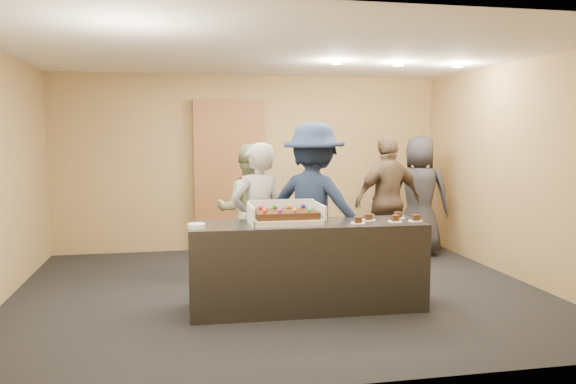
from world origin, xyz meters
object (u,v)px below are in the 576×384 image
object	(u,v)px
sheet_cake	(286,214)
plate_stack	(196,226)
person_navy_man	(314,208)
storage_cabinet	(229,176)
person_server_grey	(258,221)
person_sage_man	(248,210)
person_dark_suit	(419,195)
serving_counter	(307,266)
cake_box	(285,218)
person_brown_extra	(388,200)

from	to	relation	value
sheet_cake	plate_stack	world-z (taller)	sheet_cake
sheet_cake	person_navy_man	bearing A→B (deg)	53.88
storage_cabinet	person_server_grey	xyz separation A→B (m)	(0.07, -2.64, -0.30)
person_sage_man	person_dark_suit	world-z (taller)	person_dark_suit
serving_counter	cake_box	xyz separation A→B (m)	(-0.23, 0.03, 0.50)
sheet_cake	person_server_grey	distance (m)	0.52
cake_box	person_sage_man	size ratio (longest dim) A/B	0.44
sheet_cake	person_dark_suit	size ratio (longest dim) A/B	0.35
storage_cabinet	plate_stack	distance (m)	3.27
person_sage_man	plate_stack	bearing A→B (deg)	74.00
storage_cabinet	person_navy_man	world-z (taller)	storage_cabinet
person_server_grey	person_dark_suit	bearing A→B (deg)	-165.97
person_brown_extra	person_navy_man	bearing A→B (deg)	24.96
serving_counter	person_server_grey	xyz separation A→B (m)	(-0.45, 0.45, 0.41)
serving_counter	person_server_grey	bearing A→B (deg)	136.53
serving_counter	cake_box	world-z (taller)	cake_box
storage_cabinet	person_brown_extra	world-z (taller)	storage_cabinet
cake_box	storage_cabinet	bearing A→B (deg)	95.53
sheet_cake	plate_stack	bearing A→B (deg)	-172.92
serving_counter	plate_stack	world-z (taller)	plate_stack
serving_counter	person_dark_suit	bearing A→B (deg)	46.63
plate_stack	person_navy_man	size ratio (longest dim) A/B	0.09
storage_cabinet	person_navy_man	bearing A→B (deg)	-73.49
person_server_grey	person_brown_extra	distance (m)	2.35
sheet_cake	person_dark_suit	distance (m)	3.34
storage_cabinet	plate_stack	world-z (taller)	storage_cabinet
cake_box	plate_stack	bearing A→B (deg)	-171.23
person_navy_man	person_brown_extra	world-z (taller)	person_navy_man
person_dark_suit	person_sage_man	bearing A→B (deg)	40.99
sheet_cake	person_navy_man	xyz separation A→B (m)	(0.44, 0.60, -0.03)
serving_counter	plate_stack	size ratio (longest dim) A/B	13.90
person_server_grey	person_navy_man	size ratio (longest dim) A/B	0.89
sheet_cake	serving_counter	bearing A→B (deg)	0.00
plate_stack	cake_box	bearing A→B (deg)	8.77
person_brown_extra	person_sage_man	bearing A→B (deg)	-8.91
storage_cabinet	person_dark_suit	size ratio (longest dim) A/B	1.30
serving_counter	person_navy_man	size ratio (longest dim) A/B	1.24
cake_box	person_navy_man	size ratio (longest dim) A/B	0.38
person_navy_man	storage_cabinet	bearing A→B (deg)	-40.39
sheet_cake	person_sage_man	xyz separation A→B (m)	(-0.20, 1.50, -0.16)
serving_counter	person_dark_suit	world-z (taller)	person_dark_suit
person_sage_man	cake_box	bearing A→B (deg)	105.13
cake_box	person_brown_extra	world-z (taller)	person_brown_extra
person_sage_man	person_navy_man	world-z (taller)	person_navy_man
cake_box	plate_stack	distance (m)	0.91
person_server_grey	person_brown_extra	world-z (taller)	person_brown_extra
plate_stack	sheet_cake	bearing A→B (deg)	7.08
plate_stack	person_server_grey	size ratio (longest dim) A/B	0.10
plate_stack	person_sage_man	distance (m)	1.76
sheet_cake	person_server_grey	xyz separation A→B (m)	(-0.22, 0.45, -0.14)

